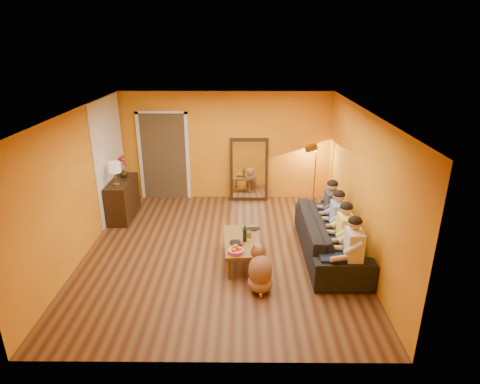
{
  "coord_description": "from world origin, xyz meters",
  "views": [
    {
      "loc": [
        0.4,
        -6.6,
        3.75
      ],
      "look_at": [
        0.35,
        0.5,
        1.0
      ],
      "focal_mm": 30.0,
      "sensor_mm": 36.0,
      "label": 1
    }
  ],
  "objects_px": {
    "person_mid_left": "(345,236)",
    "table_lamp": "(115,174)",
    "person_far_right": "(331,210)",
    "tumbler": "(249,234)",
    "person_mid_right": "(338,222)",
    "sideboard": "(123,199)",
    "dog": "(260,268)",
    "vase": "(124,173)",
    "mirror_frame": "(249,170)",
    "laptop": "(252,230)",
    "coffee_table": "(242,250)",
    "person_far_left": "(353,252)",
    "wine_bottle": "(245,233)",
    "sofa": "(330,236)",
    "floor_lamp": "(315,175)"
  },
  "relations": [
    {
      "from": "mirror_frame",
      "to": "person_far_right",
      "type": "distance_m",
      "value": 2.61
    },
    {
      "from": "mirror_frame",
      "to": "sideboard",
      "type": "relative_size",
      "value": 1.29
    },
    {
      "from": "sofa",
      "to": "person_far_left",
      "type": "height_order",
      "value": "person_far_left"
    },
    {
      "from": "person_far_left",
      "to": "wine_bottle",
      "type": "relative_size",
      "value": 3.94
    },
    {
      "from": "sofa",
      "to": "person_mid_right",
      "type": "distance_m",
      "value": 0.29
    },
    {
      "from": "coffee_table",
      "to": "tumbler",
      "type": "xyz_separation_m",
      "value": [
        0.12,
        0.12,
        0.26
      ]
    },
    {
      "from": "coffee_table",
      "to": "person_mid_right",
      "type": "bearing_deg",
      "value": 7.14
    },
    {
      "from": "dog",
      "to": "person_mid_left",
      "type": "xyz_separation_m",
      "value": [
        1.45,
        0.62,
        0.24
      ]
    },
    {
      "from": "dog",
      "to": "vase",
      "type": "height_order",
      "value": "vase"
    },
    {
      "from": "person_far_left",
      "to": "dog",
      "type": "bearing_deg",
      "value": -177.07
    },
    {
      "from": "table_lamp",
      "to": "laptop",
      "type": "distance_m",
      "value": 3.14
    },
    {
      "from": "person_far_right",
      "to": "dog",
      "type": "bearing_deg",
      "value": -130.04
    },
    {
      "from": "person_far_right",
      "to": "tumbler",
      "type": "xyz_separation_m",
      "value": [
        -1.62,
        -0.78,
        -0.14
      ]
    },
    {
      "from": "tumbler",
      "to": "laptop",
      "type": "relative_size",
      "value": 0.33
    },
    {
      "from": "person_far_left",
      "to": "person_far_right",
      "type": "bearing_deg",
      "value": 90.0
    },
    {
      "from": "dog",
      "to": "vase",
      "type": "bearing_deg",
      "value": 129.76
    },
    {
      "from": "table_lamp",
      "to": "person_far_right",
      "type": "bearing_deg",
      "value": -8.97
    },
    {
      "from": "coffee_table",
      "to": "vase",
      "type": "xyz_separation_m",
      "value": [
        -2.63,
        2.14,
        0.74
      ]
    },
    {
      "from": "sofa",
      "to": "mirror_frame",
      "type": "bearing_deg",
      "value": 28.06
    },
    {
      "from": "person_far_right",
      "to": "tumbler",
      "type": "relative_size",
      "value": 11.08
    },
    {
      "from": "sofa",
      "to": "vase",
      "type": "distance_m",
      "value": 4.68
    },
    {
      "from": "person_mid_right",
      "to": "tumbler",
      "type": "bearing_deg",
      "value": -171.93
    },
    {
      "from": "person_mid_right",
      "to": "person_far_right",
      "type": "height_order",
      "value": "same"
    },
    {
      "from": "tumbler",
      "to": "person_mid_left",
      "type": "bearing_deg",
      "value": -11.18
    },
    {
      "from": "mirror_frame",
      "to": "person_mid_left",
      "type": "distance_m",
      "value": 3.54
    },
    {
      "from": "sideboard",
      "to": "table_lamp",
      "type": "relative_size",
      "value": 2.31
    },
    {
      "from": "table_lamp",
      "to": "coffee_table",
      "type": "height_order",
      "value": "table_lamp"
    },
    {
      "from": "table_lamp",
      "to": "person_mid_right",
      "type": "bearing_deg",
      "value": -15.84
    },
    {
      "from": "person_mid_left",
      "to": "person_mid_right",
      "type": "height_order",
      "value": "same"
    },
    {
      "from": "sideboard",
      "to": "person_mid_left",
      "type": "distance_m",
      "value": 4.85
    },
    {
      "from": "person_mid_left",
      "to": "table_lamp",
      "type": "bearing_deg",
      "value": 157.73
    },
    {
      "from": "person_mid_left",
      "to": "tumbler",
      "type": "bearing_deg",
      "value": 168.82
    },
    {
      "from": "coffee_table",
      "to": "person_mid_right",
      "type": "xyz_separation_m",
      "value": [
        1.74,
        0.35,
        0.4
      ]
    },
    {
      "from": "sideboard",
      "to": "person_mid_right",
      "type": "distance_m",
      "value": 4.64
    },
    {
      "from": "sideboard",
      "to": "laptop",
      "type": "distance_m",
      "value": 3.2
    },
    {
      "from": "dog",
      "to": "sofa",
      "type": "bearing_deg",
      "value": 34.34
    },
    {
      "from": "mirror_frame",
      "to": "tumbler",
      "type": "bearing_deg",
      "value": -90.81
    },
    {
      "from": "table_lamp",
      "to": "dog",
      "type": "relative_size",
      "value": 0.7
    },
    {
      "from": "table_lamp",
      "to": "vase",
      "type": "bearing_deg",
      "value": 90.0
    },
    {
      "from": "vase",
      "to": "table_lamp",
      "type": "bearing_deg",
      "value": -90.0
    },
    {
      "from": "person_mid_left",
      "to": "laptop",
      "type": "bearing_deg",
      "value": 160.58
    },
    {
      "from": "sofa",
      "to": "floor_lamp",
      "type": "distance_m",
      "value": 2.47
    },
    {
      "from": "mirror_frame",
      "to": "tumbler",
      "type": "distance_m",
      "value": 2.86
    },
    {
      "from": "dog",
      "to": "person_far_right",
      "type": "relative_size",
      "value": 0.6
    },
    {
      "from": "dog",
      "to": "person_mid_right",
      "type": "relative_size",
      "value": 0.6
    },
    {
      "from": "person_mid_right",
      "to": "vase",
      "type": "distance_m",
      "value": 4.73
    },
    {
      "from": "person_mid_left",
      "to": "laptop",
      "type": "distance_m",
      "value": 1.66
    },
    {
      "from": "sideboard",
      "to": "laptop",
      "type": "relative_size",
      "value": 3.53
    },
    {
      "from": "floor_lamp",
      "to": "coffee_table",
      "type": "bearing_deg",
      "value": -111.02
    },
    {
      "from": "person_far_left",
      "to": "person_mid_left",
      "type": "distance_m",
      "value": 0.55
    }
  ]
}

